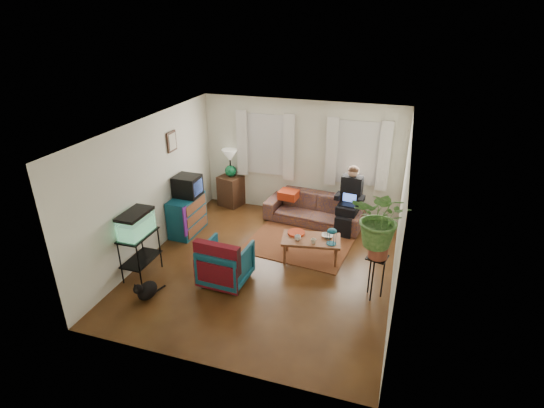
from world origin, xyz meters
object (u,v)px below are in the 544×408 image
(armchair, at_px, (226,261))
(plant_stand, at_px, (375,277))
(coffee_table, at_px, (311,249))
(sofa, at_px, (314,205))
(side_table, at_px, (231,190))
(dresser, at_px, (187,215))
(aquarium_stand, at_px, (141,255))

(armchair, height_order, plant_stand, armchair)
(armchair, relative_size, coffee_table, 0.74)
(sofa, distance_m, side_table, 2.13)
(side_table, distance_m, armchair, 3.20)
(side_table, distance_m, coffee_table, 3.02)
(side_table, relative_size, coffee_table, 0.68)
(dresser, height_order, armchair, dresser)
(coffee_table, bearing_deg, sofa, 90.70)
(sofa, distance_m, coffee_table, 1.57)
(aquarium_stand, xyz_separation_m, armchair, (1.49, 0.28, -0.01))
(dresser, distance_m, armchair, 2.04)
(armchair, bearing_deg, sofa, -106.24)
(coffee_table, distance_m, plant_stand, 1.50)
(aquarium_stand, relative_size, armchair, 1.03)
(aquarium_stand, distance_m, plant_stand, 4.02)
(side_table, bearing_deg, plant_stand, -36.38)
(plant_stand, bearing_deg, armchair, -172.69)
(side_table, height_order, armchair, armchair)
(dresser, bearing_deg, aquarium_stand, -88.88)
(aquarium_stand, height_order, armchair, aquarium_stand)
(side_table, xyz_separation_m, plant_stand, (3.62, -2.67, 0.02))
(side_table, height_order, plant_stand, plant_stand)
(sofa, xyz_separation_m, aquarium_stand, (-2.45, -2.96, -0.01))
(coffee_table, bearing_deg, plant_stand, -42.86)
(dresser, distance_m, coffee_table, 2.74)
(dresser, xyz_separation_m, armchair, (1.48, -1.40, -0.01))
(dresser, distance_m, aquarium_stand, 1.68)
(dresser, relative_size, aquarium_stand, 1.10)
(side_table, bearing_deg, dresser, -102.07)
(aquarium_stand, bearing_deg, coffee_table, 27.73)
(side_table, xyz_separation_m, armchair, (1.14, -2.99, 0.03))
(dresser, height_order, coffee_table, dresser)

